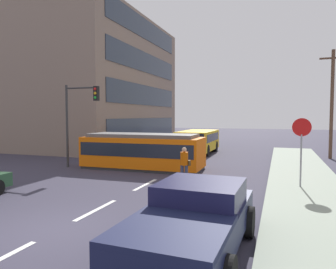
{
  "coord_description": "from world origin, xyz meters",
  "views": [
    {
      "loc": [
        5.65,
        -6.75,
        3.12
      ],
      "look_at": [
        -0.14,
        9.43,
        2.08
      ],
      "focal_mm": 33.34,
      "sensor_mm": 36.0,
      "label": 1
    }
  ],
  "objects_px": {
    "pickup_truck_parked": "(195,219)",
    "parked_sedan_far": "(147,143)",
    "streetcar_tram": "(143,151)",
    "utility_pole_mid": "(332,102)",
    "traffic_light_mast": "(79,110)",
    "stop_sign": "(301,138)",
    "parked_sedan_mid": "(128,149)",
    "city_bus": "(198,140)",
    "pedestrian_crossing": "(184,163)"
  },
  "relations": [
    {
      "from": "pickup_truck_parked",
      "to": "parked_sedan_far",
      "type": "height_order",
      "value": "pickup_truck_parked"
    },
    {
      "from": "streetcar_tram",
      "to": "pickup_truck_parked",
      "type": "distance_m",
      "value": 11.62
    },
    {
      "from": "utility_pole_mid",
      "to": "traffic_light_mast",
      "type": "bearing_deg",
      "value": -146.94
    },
    {
      "from": "streetcar_tram",
      "to": "utility_pole_mid",
      "type": "distance_m",
      "value": 14.32
    },
    {
      "from": "stop_sign",
      "to": "traffic_light_mast",
      "type": "height_order",
      "value": "traffic_light_mast"
    },
    {
      "from": "streetcar_tram",
      "to": "parked_sedan_far",
      "type": "distance_m",
      "value": 10.25
    },
    {
      "from": "stop_sign",
      "to": "parked_sedan_far",
      "type": "bearing_deg",
      "value": 135.48
    },
    {
      "from": "parked_sedan_mid",
      "to": "stop_sign",
      "type": "xyz_separation_m",
      "value": [
        11.4,
        -6.55,
        1.57
      ]
    },
    {
      "from": "parked_sedan_mid",
      "to": "utility_pole_mid",
      "type": "distance_m",
      "value": 15.17
    },
    {
      "from": "city_bus",
      "to": "stop_sign",
      "type": "distance_m",
      "value": 13.17
    },
    {
      "from": "pickup_truck_parked",
      "to": "utility_pole_mid",
      "type": "distance_m",
      "value": 19.58
    },
    {
      "from": "utility_pole_mid",
      "to": "parked_sedan_far",
      "type": "bearing_deg",
      "value": 176.25
    },
    {
      "from": "streetcar_tram",
      "to": "parked_sedan_far",
      "type": "relative_size",
      "value": 1.6
    },
    {
      "from": "parked_sedan_mid",
      "to": "pickup_truck_parked",
      "type": "bearing_deg",
      "value": -57.97
    },
    {
      "from": "pickup_truck_parked",
      "to": "stop_sign",
      "type": "xyz_separation_m",
      "value": [
        2.63,
        7.46,
        1.4
      ]
    },
    {
      "from": "pedestrian_crossing",
      "to": "utility_pole_mid",
      "type": "bearing_deg",
      "value": 56.61
    },
    {
      "from": "utility_pole_mid",
      "to": "pickup_truck_parked",
      "type": "bearing_deg",
      "value": -105.88
    },
    {
      "from": "traffic_light_mast",
      "to": "parked_sedan_far",
      "type": "bearing_deg",
      "value": 91.13
    },
    {
      "from": "city_bus",
      "to": "pedestrian_crossing",
      "type": "xyz_separation_m",
      "value": [
        2.25,
        -11.42,
        -0.13
      ]
    },
    {
      "from": "pedestrian_crossing",
      "to": "parked_sedan_far",
      "type": "distance_m",
      "value": 14.52
    },
    {
      "from": "streetcar_tram",
      "to": "pickup_truck_parked",
      "type": "relative_size",
      "value": 1.41
    },
    {
      "from": "pedestrian_crossing",
      "to": "stop_sign",
      "type": "xyz_separation_m",
      "value": [
        4.97,
        0.46,
        1.25
      ]
    },
    {
      "from": "pedestrian_crossing",
      "to": "pickup_truck_parked",
      "type": "bearing_deg",
      "value": -71.53
    },
    {
      "from": "parked_sedan_far",
      "to": "pedestrian_crossing",
      "type": "bearing_deg",
      "value": -59.75
    },
    {
      "from": "pedestrian_crossing",
      "to": "traffic_light_mast",
      "type": "xyz_separation_m",
      "value": [
        -7.11,
        1.98,
        2.5
      ]
    },
    {
      "from": "pickup_truck_parked",
      "to": "parked_sedan_far",
      "type": "distance_m",
      "value": 21.8
    },
    {
      "from": "parked_sedan_far",
      "to": "stop_sign",
      "type": "xyz_separation_m",
      "value": [
        12.28,
        -12.08,
        1.57
      ]
    },
    {
      "from": "parked_sedan_far",
      "to": "traffic_light_mast",
      "type": "relative_size",
      "value": 0.9
    },
    {
      "from": "pickup_truck_parked",
      "to": "traffic_light_mast",
      "type": "height_order",
      "value": "traffic_light_mast"
    },
    {
      "from": "pedestrian_crossing",
      "to": "traffic_light_mast",
      "type": "bearing_deg",
      "value": 164.45
    },
    {
      "from": "streetcar_tram",
      "to": "city_bus",
      "type": "distance_m",
      "value": 8.46
    },
    {
      "from": "stop_sign",
      "to": "utility_pole_mid",
      "type": "height_order",
      "value": "utility_pole_mid"
    },
    {
      "from": "parked_sedan_far",
      "to": "city_bus",
      "type": "bearing_deg",
      "value": -12.52
    },
    {
      "from": "pickup_truck_parked",
      "to": "parked_sedan_mid",
      "type": "bearing_deg",
      "value": 122.03
    },
    {
      "from": "stop_sign",
      "to": "traffic_light_mast",
      "type": "bearing_deg",
      "value": 172.84
    },
    {
      "from": "stop_sign",
      "to": "traffic_light_mast",
      "type": "relative_size",
      "value": 0.58
    },
    {
      "from": "streetcar_tram",
      "to": "city_bus",
      "type": "xyz_separation_m",
      "value": [
        1.23,
        8.37,
        0.01
      ]
    },
    {
      "from": "streetcar_tram",
      "to": "pedestrian_crossing",
      "type": "distance_m",
      "value": 4.62
    },
    {
      "from": "parked_sedan_far",
      "to": "traffic_light_mast",
      "type": "bearing_deg",
      "value": -88.87
    },
    {
      "from": "streetcar_tram",
      "to": "parked_sedan_far",
      "type": "bearing_deg",
      "value": 112.0
    },
    {
      "from": "city_bus",
      "to": "pickup_truck_parked",
      "type": "xyz_separation_m",
      "value": [
        4.59,
        -18.42,
        -0.28
      ]
    },
    {
      "from": "parked_sedan_mid",
      "to": "city_bus",
      "type": "bearing_deg",
      "value": 46.56
    },
    {
      "from": "streetcar_tram",
      "to": "stop_sign",
      "type": "xyz_separation_m",
      "value": [
        8.45,
        -2.58,
        1.13
      ]
    },
    {
      "from": "parked_sedan_far",
      "to": "streetcar_tram",
      "type": "bearing_deg",
      "value": -68.0
    },
    {
      "from": "pickup_truck_parked",
      "to": "utility_pole_mid",
      "type": "relative_size",
      "value": 0.64
    },
    {
      "from": "pedestrian_crossing",
      "to": "stop_sign",
      "type": "bearing_deg",
      "value": 5.28
    },
    {
      "from": "traffic_light_mast",
      "to": "pedestrian_crossing",
      "type": "bearing_deg",
      "value": -15.55
    },
    {
      "from": "pedestrian_crossing",
      "to": "traffic_light_mast",
      "type": "relative_size",
      "value": 0.34
    },
    {
      "from": "parked_sedan_mid",
      "to": "parked_sedan_far",
      "type": "bearing_deg",
      "value": 99.12
    },
    {
      "from": "stop_sign",
      "to": "utility_pole_mid",
      "type": "distance_m",
      "value": 11.57
    }
  ]
}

